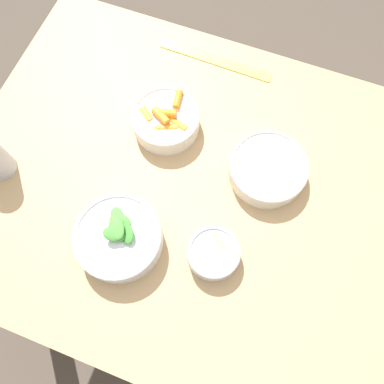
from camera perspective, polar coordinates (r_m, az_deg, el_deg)
name	(u,v)px	position (r m, az deg, el deg)	size (l,w,h in m)	color
ground_plane	(199,251)	(1.63, 1.14, -8.99)	(10.00, 10.00, 0.00)	#4C4238
dining_table	(204,206)	(0.99, 1.86, -2.12)	(1.19, 0.87, 0.78)	tan
bowl_carrots	(166,120)	(0.92, -4.00, 10.90)	(0.16, 0.16, 0.07)	silver
bowl_greens	(119,237)	(0.83, -11.08, -6.81)	(0.19, 0.19, 0.09)	silver
bowl_beans_hotdog	(268,169)	(0.89, 11.44, 3.46)	(0.18, 0.18, 0.05)	silver
bowl_cookies	(213,253)	(0.81, 3.24, -9.29)	(0.12, 0.12, 0.05)	silver
ruler	(215,60)	(1.06, 3.49, 19.45)	(0.31, 0.03, 0.00)	#EADB4C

